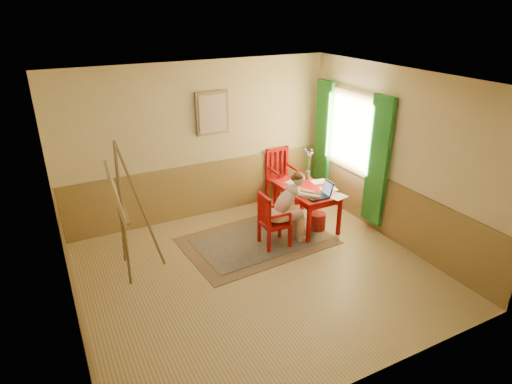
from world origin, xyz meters
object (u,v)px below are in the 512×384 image
chair_back (281,177)px  easel (119,198)px  laptop (321,194)px  table (306,193)px  figure (289,205)px  chair_left (272,220)px

chair_back → easel: (-3.24, -1.08, 0.66)m
laptop → table: bearing=90.8°
figure → laptop: figure is taller
table → easel: (-3.13, -0.03, 0.57)m
chair_left → chair_back: chair_back is taller
chair_back → laptop: (-0.10, -1.46, 0.23)m
table → chair_left: bearing=-158.1°
chair_left → chair_back: bearing=55.0°
chair_left → easel: 2.40m
figure → easel: (-2.55, 0.35, 0.52)m
figure → table: bearing=33.0°
chair_left → laptop: laptop is taller
chair_left → table: bearing=21.9°
chair_back → figure: size_ratio=0.88×
figure → laptop: (0.59, -0.03, 0.09)m
chair_back → laptop: size_ratio=2.59×
chair_back → laptop: bearing=-93.9°
chair_left → easel: (-2.26, 0.32, 0.74)m
table → figure: 0.70m
laptop → easel: 3.19m
figure → easel: easel is taller
easel → table: bearing=0.6°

